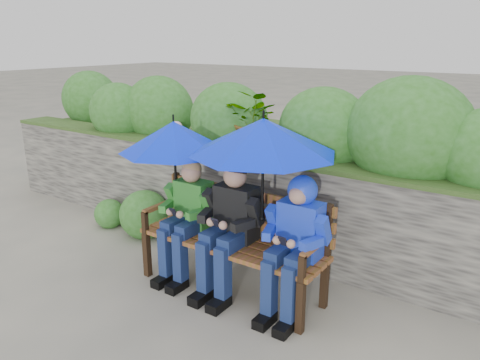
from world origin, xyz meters
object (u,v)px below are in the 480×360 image
Objects in this scene: boy_right at (295,235)px; umbrella_left at (174,137)px; park_bench at (235,234)px; umbrella_right at (263,136)px; boy_middle at (230,223)px; boy_left at (187,214)px.

umbrella_left is at bearing 178.56° from boy_right.
boy_right reaches higher than park_bench.
umbrella_left is 0.92m from umbrella_right.
boy_right is at bearing -6.19° from park_bench.
umbrella_left reaches higher than park_bench.
park_bench is 1.00m from umbrella_left.
boy_middle reaches higher than park_bench.
boy_left is at bearing -176.26° from umbrella_right.
boy_right is at bearing -1.44° from umbrella_left.
umbrella_left reaches higher than boy_left.
boy_middle is 1.03× the size of boy_right.
umbrella_right reaches higher than boy_right.
boy_left is 0.95× the size of boy_middle.
umbrella_left is at bearing -176.80° from park_bench.
boy_middle is 0.81m from umbrella_right.
boy_left is (-0.47, -0.08, 0.11)m from park_bench.
boy_right is (0.61, -0.07, 0.16)m from park_bench.
umbrella_right is (0.91, 0.01, 0.10)m from umbrella_left.
park_bench is 1.54× the size of boy_left.
park_bench is 1.47× the size of boy_middle.
boy_middle is (0.00, -0.08, 0.13)m from park_bench.
umbrella_left is (-0.16, 0.04, 0.68)m from boy_left.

